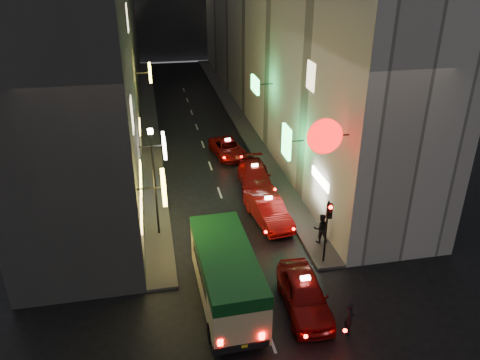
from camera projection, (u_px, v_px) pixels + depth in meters
building_left at (97, 23)px, 40.57m from camera, size 7.64×52.00×18.00m
building_right at (275, 19)px, 43.39m from camera, size 8.06×52.00×18.00m
sidewalk_left at (149, 119)px, 45.13m from camera, size 1.50×52.00×0.15m
sidewalk_right at (236, 114)px, 46.63m from camera, size 1.50×52.00×0.15m
minibus at (226, 271)px, 20.63m from camera, size 2.50×6.70×2.86m
taxi_near at (304, 292)px, 20.74m from camera, size 2.71×5.91×2.01m
taxi_second at (268, 209)px, 27.59m from camera, size 3.01×5.81×1.94m
taxi_third at (255, 175)px, 31.88m from camera, size 2.69×5.60×1.89m
taxi_far at (228, 147)px, 36.78m from camera, size 2.57×4.90×1.66m
pedestrian_crossing at (350, 316)px, 19.43m from camera, size 0.51×0.65×1.75m
pedestrian_sidewalk at (321, 227)px, 25.33m from camera, size 0.76×0.51×1.93m
traffic_light at (328, 220)px, 22.91m from camera, size 0.26×0.43×3.50m
lamp_post at (154, 176)px, 25.01m from camera, size 0.28×0.28×6.22m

